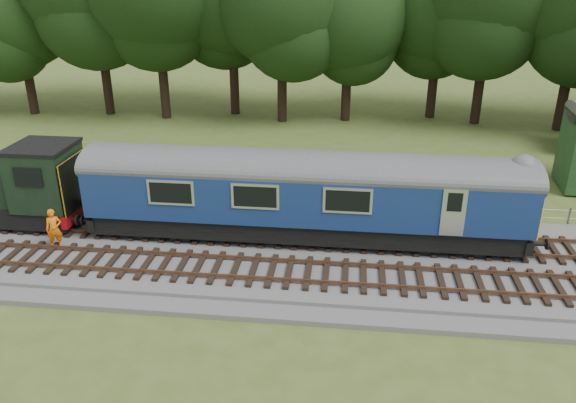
# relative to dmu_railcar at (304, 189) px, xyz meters

# --- Properties ---
(ground) EXTENTS (120.00, 120.00, 0.00)m
(ground) POSITION_rel_dmu_railcar_xyz_m (1.82, -1.40, -2.61)
(ground) COLOR #46561F
(ground) RESTS_ON ground
(ballast) EXTENTS (70.00, 7.00, 0.35)m
(ballast) POSITION_rel_dmu_railcar_xyz_m (1.82, -1.40, -2.43)
(ballast) COLOR #4C4C4F
(ballast) RESTS_ON ground
(track_north) EXTENTS (67.20, 2.40, 0.21)m
(track_north) POSITION_rel_dmu_railcar_xyz_m (1.82, -0.00, -2.19)
(track_north) COLOR black
(track_north) RESTS_ON ballast
(track_south) EXTENTS (67.20, 2.40, 0.21)m
(track_south) POSITION_rel_dmu_railcar_xyz_m (1.82, -3.00, -2.19)
(track_south) COLOR black
(track_south) RESTS_ON ballast
(fence) EXTENTS (64.00, 0.12, 1.00)m
(fence) POSITION_rel_dmu_railcar_xyz_m (1.82, 3.10, -2.61)
(fence) COLOR #6B6054
(fence) RESTS_ON ground
(tree_line) EXTENTS (70.00, 8.00, 18.00)m
(tree_line) POSITION_rel_dmu_railcar_xyz_m (1.82, 20.60, -2.61)
(tree_line) COLOR black
(tree_line) RESTS_ON ground
(dmu_railcar) EXTENTS (18.05, 2.86, 3.88)m
(dmu_railcar) POSITION_rel_dmu_railcar_xyz_m (0.00, 0.00, 0.00)
(dmu_railcar) COLOR black
(dmu_railcar) RESTS_ON ground
(worker) EXTENTS (0.74, 0.64, 1.71)m
(worker) POSITION_rel_dmu_railcar_xyz_m (-10.03, -2.06, -1.40)
(worker) COLOR orange
(worker) RESTS_ON ballast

